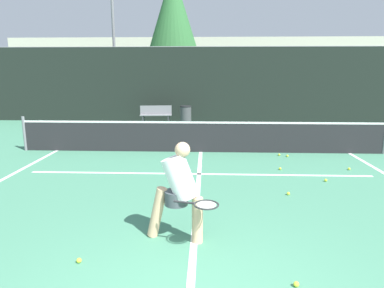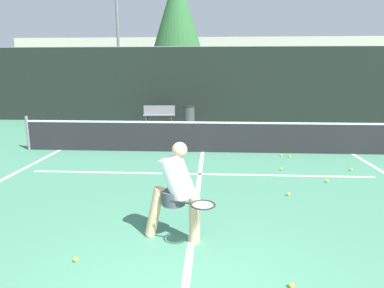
{
  "view_description": "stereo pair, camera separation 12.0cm",
  "coord_description": "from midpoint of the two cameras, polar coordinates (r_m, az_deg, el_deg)",
  "views": [
    {
      "loc": [
        0.17,
        -2.71,
        2.45
      ],
      "look_at": [
        -0.13,
        4.27,
        0.95
      ],
      "focal_mm": 32.0,
      "sensor_mm": 36.0,
      "label": 1
    },
    {
      "loc": [
        0.29,
        -2.71,
        2.45
      ],
      "look_at": [
        -0.13,
        4.27,
        0.95
      ],
      "focal_mm": 32.0,
      "sensor_mm": 36.0,
      "label": 2
    }
  ],
  "objects": [
    {
      "name": "tennis_ball_scattered_1",
      "position": [
        8.29,
        21.01,
        -5.66
      ],
      "size": [
        0.07,
        0.07,
        0.07
      ],
      "primitive_type": "sphere",
      "color": "#D1E033",
      "rests_on": "ground"
    },
    {
      "name": "parked_car",
      "position": [
        20.14,
        9.68,
        6.69
      ],
      "size": [
        1.86,
        4.04,
        1.44
      ],
      "color": "#B7B7BC",
      "rests_on": "ground"
    },
    {
      "name": "tennis_ball_scattered_10",
      "position": [
        4.94,
        -19.02,
        -17.88
      ],
      "size": [
        0.07,
        0.07,
        0.07
      ],
      "primitive_type": "sphere",
      "color": "#D1E033",
      "rests_on": "ground"
    },
    {
      "name": "courtside_bench",
      "position": [
        16.08,
        -6.24,
        4.94
      ],
      "size": [
        1.49,
        0.52,
        0.86
      ],
      "rotation": [
        0.0,
        0.0,
        0.1
      ],
      "color": "slate",
      "rests_on": "ground"
    },
    {
      "name": "tennis_ball_scattered_7",
      "position": [
        10.28,
        15.29,
        -1.92
      ],
      "size": [
        0.07,
        0.07,
        0.07
      ],
      "primitive_type": "sphere",
      "color": "#D1E033",
      "rests_on": "ground"
    },
    {
      "name": "tennis_ball_scattered_6",
      "position": [
        8.91,
        14.09,
        -4.0
      ],
      "size": [
        0.07,
        0.07,
        0.07
      ],
      "primitive_type": "sphere",
      "color": "#D1E033",
      "rests_on": "ground"
    },
    {
      "name": "tree_west",
      "position": [
        21.66,
        -3.37,
        21.06
      ],
      "size": [
        3.1,
        3.1,
        8.26
      ],
      "color": "brown",
      "rests_on": "ground"
    },
    {
      "name": "net",
      "position": [
        10.43,
        1.15,
        1.4
      ],
      "size": [
        11.09,
        0.09,
        1.07
      ],
      "color": "slate",
      "rests_on": "ground"
    },
    {
      "name": "trash_bin",
      "position": [
        15.83,
        -1.27,
        4.81
      ],
      "size": [
        0.53,
        0.53,
        0.87
      ],
      "color": "#3F3F42",
      "rests_on": "ground"
    },
    {
      "name": "tennis_ball_scattered_8",
      "position": [
        9.46,
        24.38,
        -3.79
      ],
      "size": [
        0.07,
        0.07,
        0.07
      ],
      "primitive_type": "sphere",
      "color": "#D1E033",
      "rests_on": "ground"
    },
    {
      "name": "tennis_ball_scattered_4",
      "position": [
        7.19,
        15.29,
        -7.96
      ],
      "size": [
        0.07,
        0.07,
        0.07
      ],
      "primitive_type": "sphere",
      "color": "#D1E033",
      "rests_on": "ground"
    },
    {
      "name": "tennis_ball_scattered_9",
      "position": [
        10.36,
        14.01,
        -1.74
      ],
      "size": [
        0.07,
        0.07,
        0.07
      ],
      "primitive_type": "sphere",
      "color": "#D1E033",
      "rests_on": "ground"
    },
    {
      "name": "tennis_ball_scattered_5",
      "position": [
        4.42,
        16.18,
        -21.53
      ],
      "size": [
        0.07,
        0.07,
        0.07
      ],
      "primitive_type": "sphere",
      "color": "#D1E033",
      "rests_on": "ground"
    },
    {
      "name": "court_service_line",
      "position": [
        8.31,
        0.77,
        -5.01
      ],
      "size": [
        8.25,
        0.1,
        0.01
      ],
      "primitive_type": "cube",
      "color": "white",
      "rests_on": "ground"
    },
    {
      "name": "floodlight_mast",
      "position": [
        20.9,
        -13.3,
        21.13
      ],
      "size": [
        1.1,
        0.24,
        9.3
      ],
      "color": "slate",
      "rests_on": "ground"
    },
    {
      "name": "court_center_mark",
      "position": [
        7.11,
        0.47,
        -8.0
      ],
      "size": [
        0.1,
        7.13,
        0.01
      ],
      "primitive_type": "cube",
      "color": "white",
      "rests_on": "ground"
    },
    {
      "name": "fence_back",
      "position": [
        16.77,
        1.69,
        9.83
      ],
      "size": [
        24.0,
        0.06,
        3.58
      ],
      "color": "black",
      "rests_on": "ground"
    },
    {
      "name": "building_far",
      "position": [
        32.84,
        2.1,
        12.53
      ],
      "size": [
        36.0,
        2.4,
        5.39
      ],
      "primitive_type": "cube",
      "color": "beige",
      "rests_on": "ground"
    },
    {
      "name": "player_practicing",
      "position": [
        4.95,
        -2.89,
        -7.49
      ],
      "size": [
        1.11,
        0.76,
        1.49
      ],
      "rotation": [
        0.0,
        0.0,
        -0.23
      ],
      "color": "#DBAD84",
      "rests_on": "ground"
    }
  ]
}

